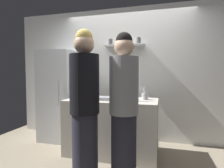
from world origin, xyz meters
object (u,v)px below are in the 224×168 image
object	(u,v)px
refrigerator	(60,96)
wine_bottle_pale_glass	(134,93)
baking_pan	(107,98)
utensil_holder	(145,96)
person_grey_hoodie	(124,109)
wine_bottle_green_glass	(78,90)
person_blonde	(85,108)
water_bottle_plastic	(126,92)

from	to	relation	value
refrigerator	wine_bottle_pale_glass	xyz separation A→B (m)	(1.56, -0.46, 0.14)
baking_pan	utensil_holder	size ratio (longest dim) A/B	1.56
baking_pan	wine_bottle_pale_glass	xyz separation A→B (m)	(0.44, 0.02, 0.10)
refrigerator	person_grey_hoodie	world-z (taller)	person_grey_hoodie
baking_pan	wine_bottle_green_glass	world-z (taller)	wine_bottle_green_glass
utensil_holder	person_blonde	size ratio (longest dim) A/B	0.12
utensil_holder	person_grey_hoodie	xyz separation A→B (m)	(-0.16, -0.88, -0.05)
refrigerator	person_grey_hoodie	distance (m)	1.91
water_bottle_plastic	person_blonde	xyz separation A→B (m)	(-0.28, -1.03, -0.09)
utensil_holder	person_grey_hoodie	world-z (taller)	person_grey_hoodie
wine_bottle_pale_glass	water_bottle_plastic	distance (m)	0.27
utensil_holder	wine_bottle_green_glass	xyz separation A→B (m)	(-1.13, -0.08, 0.07)
refrigerator	wine_bottle_green_glass	world-z (taller)	refrigerator
wine_bottle_pale_glass	person_blonde	size ratio (longest dim) A/B	0.18
utensil_holder	person_blonde	world-z (taller)	person_blonde
wine_bottle_pale_glass	water_bottle_plastic	xyz separation A→B (m)	(-0.17, 0.20, -0.01)
utensil_holder	person_blonde	bearing A→B (deg)	-119.94
wine_bottle_green_glass	wine_bottle_pale_glass	world-z (taller)	wine_bottle_green_glass
water_bottle_plastic	person_grey_hoodie	size ratio (longest dim) A/B	0.14
refrigerator	wine_bottle_pale_glass	bearing A→B (deg)	-16.31
person_grey_hoodie	utensil_holder	bearing A→B (deg)	60.44
baking_pan	water_bottle_plastic	distance (m)	0.35
refrigerator	utensil_holder	distance (m)	1.72
baking_pan	person_blonde	size ratio (longest dim) A/B	0.19
refrigerator	wine_bottle_green_glass	xyz separation A→B (m)	(0.56, -0.34, 0.15)
refrigerator	water_bottle_plastic	bearing A→B (deg)	-10.42
utensil_holder	wine_bottle_pale_glass	distance (m)	0.26
baking_pan	person_grey_hoodie	xyz separation A→B (m)	(0.42, -0.66, -0.02)
wine_bottle_pale_glass	water_bottle_plastic	bearing A→B (deg)	130.83
wine_bottle_pale_glass	person_grey_hoodie	bearing A→B (deg)	-91.84
baking_pan	wine_bottle_pale_glass	world-z (taller)	wine_bottle_pale_glass
utensil_holder	person_grey_hoodie	bearing A→B (deg)	-100.41
water_bottle_plastic	baking_pan	bearing A→B (deg)	-140.31
wine_bottle_green_glass	refrigerator	bearing A→B (deg)	149.18
water_bottle_plastic	wine_bottle_green_glass	bearing A→B (deg)	-174.34
refrigerator	wine_bottle_green_glass	distance (m)	0.67
wine_bottle_green_glass	utensil_holder	bearing A→B (deg)	4.19
refrigerator	wine_bottle_green_glass	bearing A→B (deg)	-30.82
baking_pan	wine_bottle_pale_glass	distance (m)	0.45
person_grey_hoodie	refrigerator	bearing A→B (deg)	124.34
wine_bottle_pale_glass	water_bottle_plastic	size ratio (longest dim) A/B	1.30
wine_bottle_green_glass	person_grey_hoodie	distance (m)	1.27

